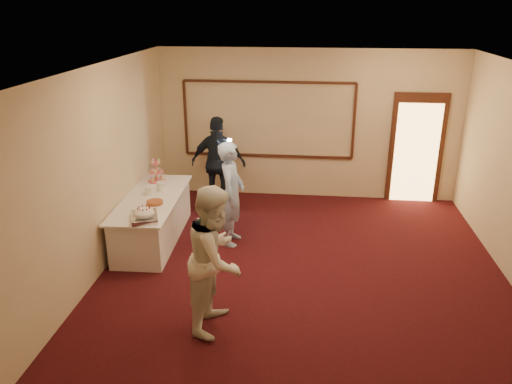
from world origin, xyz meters
TOP-DOWN VIEW (x-y plane):
  - floor at (0.00, 0.00)m, footprint 7.00×7.00m
  - room_walls at (0.00, 0.00)m, footprint 6.04×7.04m
  - wall_molding at (-0.80, 3.47)m, footprint 3.45×0.04m
  - doorway at (2.15, 3.45)m, footprint 1.05×0.07m
  - buffet_table at (-2.55, 1.11)m, footprint 0.98×2.37m
  - pavlova_tray at (-2.37, 0.21)m, footprint 0.51×0.57m
  - cupcake_stand at (-2.69, 1.90)m, footprint 0.32×0.32m
  - plate_stack_a at (-2.59, 1.24)m, footprint 0.18×0.18m
  - plate_stack_b at (-2.44, 1.41)m, footprint 0.20×0.20m
  - tart at (-2.40, 0.81)m, footprint 0.30×0.30m
  - man at (-1.21, 1.16)m, footprint 0.44×0.65m
  - woman at (-1.04, -1.13)m, footprint 0.82×0.99m
  - guest at (-1.69, 2.66)m, footprint 1.09×0.51m
  - camera_flash at (-1.45, 2.53)m, footprint 0.07×0.05m

SIDE VIEW (x-z plane):
  - floor at x=0.00m, z-range 0.00..0.00m
  - buffet_table at x=-2.55m, z-range 0.00..0.77m
  - tart at x=-2.40m, z-range 0.77..0.83m
  - plate_stack_a at x=-2.59m, z-range 0.77..0.92m
  - pavlova_tray at x=-2.37m, z-range 0.76..0.95m
  - plate_stack_b at x=-2.44m, z-range 0.77..0.94m
  - man at x=-1.21m, z-range 0.00..1.74m
  - guest at x=-1.69m, z-range 0.00..1.81m
  - woman at x=-1.04m, z-range 0.00..1.84m
  - cupcake_stand at x=-2.69m, z-range 0.70..1.17m
  - doorway at x=2.15m, z-range -0.02..2.18m
  - camera_flash at x=-1.45m, z-range 1.39..1.44m
  - wall_molding at x=-0.80m, z-range 0.83..2.38m
  - room_walls at x=0.00m, z-range 0.52..3.54m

